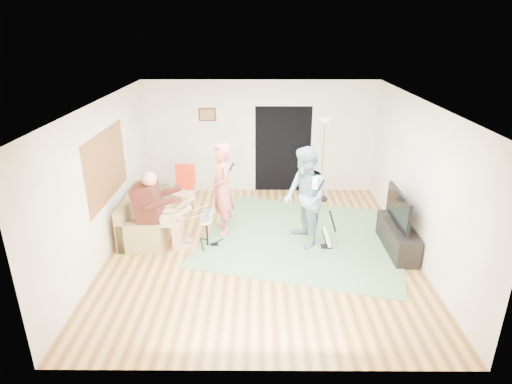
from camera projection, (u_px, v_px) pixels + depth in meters
floor at (261, 248)px, 7.95m from camera, size 6.00×6.00×0.00m
walls at (261, 180)px, 7.45m from camera, size 5.50×6.00×2.70m
ceiling at (261, 103)px, 6.95m from camera, size 6.00×6.00×0.00m
window_blinds at (106, 166)px, 7.58m from camera, size 0.00×2.05×2.05m
doorway at (283, 150)px, 10.34m from camera, size 2.10×0.00×2.10m
picture_frame at (207, 115)px, 10.03m from camera, size 0.42×0.03×0.32m
area_rug at (303, 237)px, 8.36m from camera, size 4.45×4.17×0.02m
sofa at (147, 218)px, 8.56m from camera, size 0.81×1.96×0.79m
drummer at (160, 218)px, 7.84m from camera, size 0.95×0.53×1.47m
drum_kit at (207, 232)px, 7.95m from camera, size 0.35×0.63×0.65m
singer at (222, 189)px, 8.29m from camera, size 0.65×0.78×1.82m
microphone at (232, 167)px, 8.12m from camera, size 0.06×0.06×0.24m
guitarist at (305, 198)px, 7.79m from camera, size 0.94×1.08×1.87m
guitar_held at (317, 180)px, 7.67m from camera, size 0.30×0.61×0.26m
guitar_spare at (327, 237)px, 7.91m from camera, size 0.27×0.24×0.75m
torchiere_lamp at (323, 145)px, 9.67m from camera, size 0.35×0.35×1.95m
dining_chair at (183, 196)px, 9.35m from camera, size 0.54×0.56×1.06m
tv_cabinet at (397, 237)px, 7.82m from camera, size 0.40×1.40×0.50m
television at (398, 207)px, 7.60m from camera, size 0.06×1.19×0.59m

